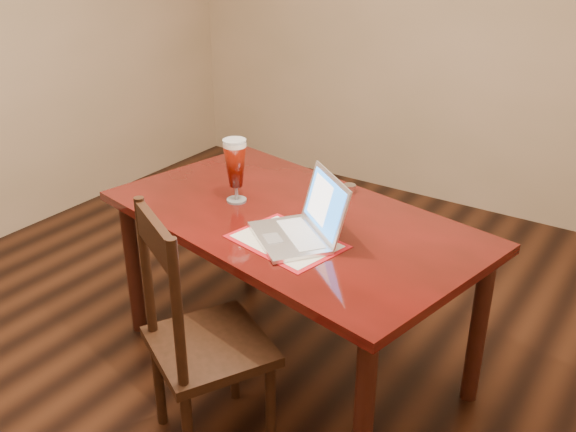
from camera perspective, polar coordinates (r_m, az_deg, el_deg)
The scene contains 3 objects.
ground at distance 3.17m, azimuth -3.95°, elevation -13.92°, with size 5.00×5.00×0.00m, color black.
dining_table at distance 2.88m, azimuth 0.24°, elevation -1.52°, with size 1.84×1.27×1.09m.
dining_chair at distance 2.56m, azimuth -7.79°, elevation -10.95°, with size 0.60×0.59×1.07m.
Camera 1 is at (1.54, -1.91, 2.01)m, focal length 40.00 mm.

